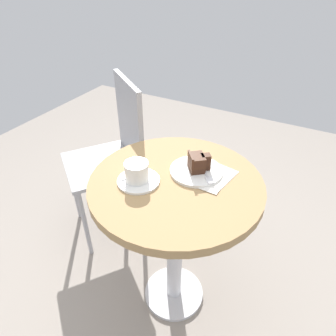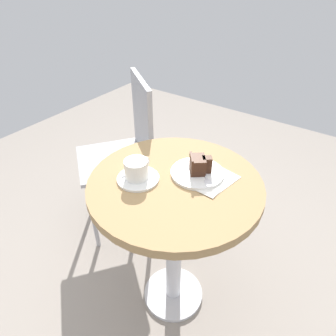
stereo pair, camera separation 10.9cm
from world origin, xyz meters
TOP-DOWN VIEW (x-y plane):
  - ground_plane at (0.00, 0.00)m, footprint 4.40×4.40m
  - cafe_table at (0.00, 0.00)m, footprint 0.64×0.64m
  - saucer at (-0.07, 0.12)m, footprint 0.15×0.15m
  - coffee_cup at (-0.07, 0.12)m, footprint 0.12×0.09m
  - teaspoon at (-0.04, 0.15)m, footprint 0.10×0.03m
  - cake_plate at (0.08, -0.04)m, footprint 0.20×0.20m
  - cake_slice at (0.09, -0.05)m, footprint 0.09×0.09m
  - fork at (0.07, -0.09)m, footprint 0.13×0.11m
  - napkin at (0.08, -0.09)m, footprint 0.20×0.20m
  - cafe_chair at (0.30, 0.51)m, footprint 0.53×0.53m

SIDE VIEW (x-z plane):
  - ground_plane at x=0.00m, z-range -0.01..0.00m
  - cafe_chair at x=0.30m, z-range 0.09..1.00m
  - cafe_table at x=0.00m, z-range 0.23..0.95m
  - napkin at x=0.08m, z-range 0.72..0.72m
  - saucer at x=-0.07m, z-range 0.72..0.73m
  - cake_plate at x=0.08m, z-range 0.72..0.73m
  - teaspoon at x=-0.04m, z-range 0.73..0.73m
  - fork at x=0.07m, z-range 0.73..0.74m
  - cake_slice at x=0.09m, z-range 0.73..0.80m
  - coffee_cup at x=-0.07m, z-range 0.73..0.80m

